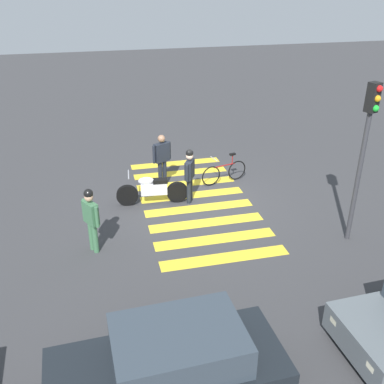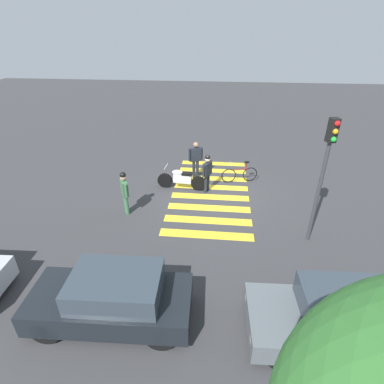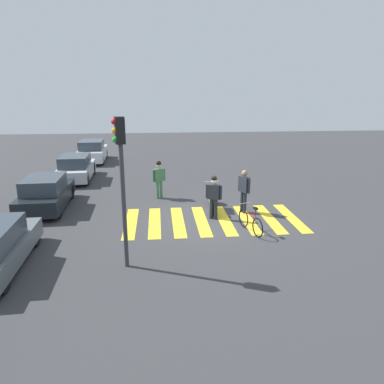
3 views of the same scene
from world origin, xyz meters
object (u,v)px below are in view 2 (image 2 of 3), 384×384
object	(u,v)px
police_motorcycle	(182,179)
car_black_suv	(112,299)
car_grey_coupe	(343,319)
pedestrian_bystander	(125,190)
officer_by_motorcycle	(196,158)
traffic_light_pole	(325,164)
leaning_bicycle	(240,174)
officer_on_foot	(207,171)

from	to	relation	value
police_motorcycle	car_black_suv	size ratio (longest dim) A/B	0.56
police_motorcycle	car_grey_coupe	size ratio (longest dim) A/B	0.52
police_motorcycle	pedestrian_bystander	xyz separation A→B (m)	(1.87, 2.23, 0.56)
police_motorcycle	car_black_suv	world-z (taller)	car_black_suv
pedestrian_bystander	officer_by_motorcycle	bearing A→B (deg)	-124.98
pedestrian_bystander	car_black_suv	distance (m)	4.91
car_grey_coupe	traffic_light_pole	world-z (taller)	traffic_light_pole
car_grey_coupe	car_black_suv	bearing A→B (deg)	-0.18
car_grey_coupe	traffic_light_pole	xyz separation A→B (m)	(-0.19, -3.79, 2.20)
traffic_light_pole	leaning_bicycle	bearing A→B (deg)	-62.10
leaning_bicycle	officer_by_motorcycle	xyz separation A→B (m)	(2.09, -0.24, 0.66)
officer_on_foot	leaning_bicycle	bearing A→B (deg)	-143.16
officer_on_foot	car_grey_coupe	xyz separation A→B (m)	(-3.49, 6.87, -0.37)
leaning_bicycle	car_black_suv	size ratio (longest dim) A/B	0.42
car_grey_coupe	car_black_suv	xyz separation A→B (m)	(5.41, -0.02, 0.03)
police_motorcycle	car_grey_coupe	distance (m)	8.41
leaning_bicycle	officer_on_foot	bearing A→B (deg)	36.84
police_motorcycle	leaning_bicycle	bearing A→B (deg)	-159.86
police_motorcycle	officer_on_foot	size ratio (longest dim) A/B	1.27
car_black_suv	officer_on_foot	bearing A→B (deg)	-105.59
officer_on_foot	officer_by_motorcycle	size ratio (longest dim) A/B	0.97
police_motorcycle	pedestrian_bystander	size ratio (longest dim) A/B	1.25
officer_on_foot	officer_by_motorcycle	xyz separation A→B (m)	(0.62, -1.34, 0.03)
officer_on_foot	police_motorcycle	bearing A→B (deg)	-7.18
leaning_bicycle	traffic_light_pole	size ratio (longest dim) A/B	0.40
police_motorcycle	pedestrian_bystander	world-z (taller)	pedestrian_bystander
car_grey_coupe	traffic_light_pole	bearing A→B (deg)	-92.81
leaning_bicycle	car_grey_coupe	size ratio (longest dim) A/B	0.39
traffic_light_pole	officer_on_foot	bearing A→B (deg)	-39.98
officer_on_foot	pedestrian_bystander	world-z (taller)	pedestrian_bystander
car_black_suv	traffic_light_pole	xyz separation A→B (m)	(-5.59, -3.77, 2.17)
leaning_bicycle	officer_by_motorcycle	bearing A→B (deg)	-6.49
leaning_bicycle	officer_by_motorcycle	distance (m)	2.20
officer_by_motorcycle	car_grey_coupe	bearing A→B (deg)	116.63
officer_on_foot	car_grey_coupe	world-z (taller)	officer_on_foot
officer_on_foot	traffic_light_pole	bearing A→B (deg)	140.02
leaning_bicycle	traffic_light_pole	xyz separation A→B (m)	(-2.22, 4.18, 2.45)
officer_on_foot	officer_by_motorcycle	bearing A→B (deg)	-65.06
police_motorcycle	officer_by_motorcycle	size ratio (longest dim) A/B	1.24
leaning_bicycle	officer_on_foot	xyz separation A→B (m)	(1.47, 1.10, 0.62)
car_grey_coupe	officer_on_foot	bearing A→B (deg)	-63.05
officer_on_foot	car_black_suv	size ratio (longest dim) A/B	0.44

